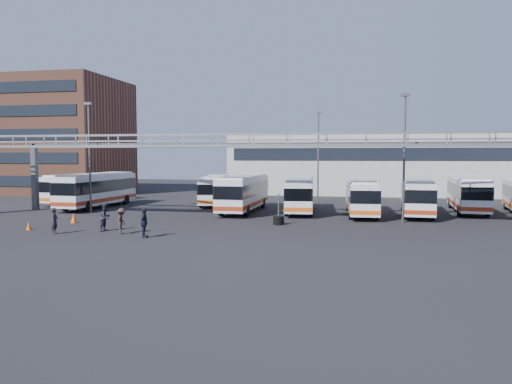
% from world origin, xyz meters
% --- Properties ---
extents(ground, '(140.00, 140.00, 0.00)m').
position_xyz_m(ground, '(0.00, 0.00, 0.00)').
color(ground, black).
rests_on(ground, ground).
extents(gantry, '(51.40, 5.15, 7.10)m').
position_xyz_m(gantry, '(0.00, 5.87, 5.51)').
color(gantry, gray).
rests_on(gantry, ground).
extents(apartment_building, '(18.00, 15.00, 16.00)m').
position_xyz_m(apartment_building, '(-34.00, 30.00, 8.00)').
color(apartment_building, brown).
rests_on(apartment_building, ground).
extents(warehouse, '(42.00, 14.00, 8.00)m').
position_xyz_m(warehouse, '(12.00, 38.00, 4.00)').
color(warehouse, '#9E9E99').
rests_on(warehouse, ground).
extents(light_pole_left, '(0.70, 0.35, 10.21)m').
position_xyz_m(light_pole_left, '(-16.00, 8.00, 5.73)').
color(light_pole_left, '#4C4F54').
rests_on(light_pole_left, ground).
extents(light_pole_mid, '(0.70, 0.35, 10.21)m').
position_xyz_m(light_pole_mid, '(12.00, 7.00, 5.73)').
color(light_pole_mid, '#4C4F54').
rests_on(light_pole_mid, ground).
extents(light_pole_back, '(0.70, 0.35, 10.21)m').
position_xyz_m(light_pole_back, '(4.00, 22.00, 5.73)').
color(light_pole_back, '#4C4F54').
rests_on(light_pole_back, ground).
extents(bus_0, '(4.11, 11.00, 3.26)m').
position_xyz_m(bus_0, '(-21.80, 16.32, 1.81)').
color(bus_0, silver).
rests_on(bus_0, ground).
extents(bus_1, '(3.08, 11.68, 3.52)m').
position_xyz_m(bus_1, '(-17.67, 12.22, 1.95)').
color(bus_1, silver).
rests_on(bus_1, ground).
extents(bus_3, '(4.05, 10.48, 3.11)m').
position_xyz_m(bus_3, '(-6.72, 17.45, 1.72)').
color(bus_3, silver).
rests_on(bus_3, ground).
extents(bus_4, '(2.72, 11.32, 3.43)m').
position_xyz_m(bus_4, '(-2.19, 11.62, 1.90)').
color(bus_4, silver).
rests_on(bus_4, ground).
extents(bus_5, '(3.34, 10.71, 3.20)m').
position_xyz_m(bus_5, '(3.10, 12.34, 1.77)').
color(bus_5, silver).
rests_on(bus_5, ground).
extents(bus_6, '(3.02, 10.58, 3.18)m').
position_xyz_m(bus_6, '(8.75, 11.20, 1.76)').
color(bus_6, silver).
rests_on(bus_6, ground).
extents(bus_7, '(3.03, 10.78, 3.24)m').
position_xyz_m(bus_7, '(13.61, 12.15, 1.79)').
color(bus_7, silver).
rests_on(bus_7, ground).
extents(bus_8, '(3.28, 11.21, 3.36)m').
position_xyz_m(bus_8, '(18.54, 15.45, 1.86)').
color(bus_8, silver).
rests_on(bus_8, ground).
extents(pedestrian_a, '(0.56, 0.73, 1.80)m').
position_xyz_m(pedestrian_a, '(-11.76, -4.03, 0.90)').
color(pedestrian_a, black).
rests_on(pedestrian_a, ground).
extents(pedestrian_b, '(0.84, 1.02, 1.93)m').
position_xyz_m(pedestrian_b, '(-9.03, -2.12, 0.96)').
color(pedestrian_b, '#272331').
rests_on(pedestrian_b, ground).
extents(pedestrian_c, '(0.87, 1.25, 1.78)m').
position_xyz_m(pedestrian_c, '(-7.27, -3.15, 0.89)').
color(pedestrian_c, '#312420').
rests_on(pedestrian_c, ground).
extents(pedestrian_d, '(0.64, 1.20, 1.95)m').
position_xyz_m(pedestrian_d, '(-5.14, -4.25, 0.98)').
color(pedestrian_d, black).
rests_on(pedestrian_d, ground).
extents(cone_left, '(0.49, 0.49, 0.62)m').
position_xyz_m(cone_left, '(-14.68, -2.78, 0.31)').
color(cone_left, '#E74C0C').
rests_on(cone_left, ground).
extents(cone_right, '(0.60, 0.60, 0.78)m').
position_xyz_m(cone_right, '(-13.63, 1.29, 0.39)').
color(cone_right, '#E74C0C').
rests_on(cone_right, ground).
extents(tire_stack, '(0.84, 0.84, 2.39)m').
position_xyz_m(tire_stack, '(2.46, 3.57, 0.40)').
color(tire_stack, black).
rests_on(tire_stack, ground).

